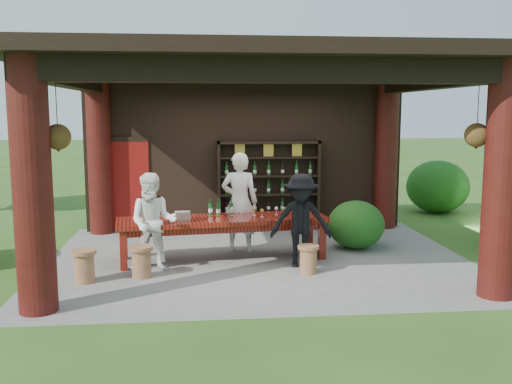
{
  "coord_description": "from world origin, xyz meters",
  "views": [
    {
      "loc": [
        -1.01,
        -9.86,
        2.61
      ],
      "look_at": [
        0.0,
        0.4,
        1.15
      ],
      "focal_mm": 40.0,
      "sensor_mm": 36.0,
      "label": 1
    }
  ],
  "objects": [
    {
      "name": "host",
      "position": [
        -0.28,
        0.65,
        0.93
      ],
      "size": [
        0.74,
        0.55,
        1.86
      ],
      "primitive_type": "imported",
      "rotation": [
        0.0,
        0.0,
        2.97
      ],
      "color": "white",
      "rests_on": "ground"
    },
    {
      "name": "guest_woman",
      "position": [
        -1.79,
        -0.58,
        0.81
      ],
      "size": [
        0.84,
        0.68,
        1.62
      ],
      "primitive_type": "imported",
      "rotation": [
        0.0,
        0.0,
        -0.08
      ],
      "color": "white",
      "rests_on": "ground"
    },
    {
      "name": "ground",
      "position": [
        0.0,
        0.0,
        0.0
      ],
      "size": [
        90.0,
        90.0,
        0.0
      ],
      "primitive_type": "plane",
      "color": "#2D5119",
      "rests_on": "ground"
    },
    {
      "name": "stool_near_left",
      "position": [
        -1.96,
        -0.96,
        0.27
      ],
      "size": [
        0.38,
        0.38,
        0.5
      ],
      "rotation": [
        0.0,
        0.0,
        0.3
      ],
      "color": "brown",
      "rests_on": "ground"
    },
    {
      "name": "wine_shelf",
      "position": [
        0.48,
        2.45,
        0.99
      ],
      "size": [
        2.25,
        0.34,
        1.98
      ],
      "color": "black",
      "rests_on": "ground"
    },
    {
      "name": "tasting_table",
      "position": [
        -0.62,
        0.05,
        0.64
      ],
      "size": [
        3.76,
        1.37,
        0.75
      ],
      "rotation": [
        0.0,
        0.0,
        0.12
      ],
      "color": "#54120C",
      "rests_on": "ground"
    },
    {
      "name": "table_bottles",
      "position": [
        -0.66,
        0.33,
        0.9
      ],
      "size": [
        0.45,
        0.15,
        0.31
      ],
      "color": "#194C1E",
      "rests_on": "tasting_table"
    },
    {
      "name": "table_glasses",
      "position": [
        0.09,
        0.18,
        0.82
      ],
      "size": [
        1.03,
        0.3,
        0.15
      ],
      "color": "silver",
      "rests_on": "tasting_table"
    },
    {
      "name": "stool_far_left",
      "position": [
        -2.8,
        -1.15,
        0.27
      ],
      "size": [
        0.39,
        0.39,
        0.51
      ],
      "rotation": [
        0.0,
        0.0,
        0.17
      ],
      "color": "brown",
      "rests_on": "ground"
    },
    {
      "name": "trees",
      "position": [
        3.61,
        1.62,
        3.37
      ],
      "size": [
        21.56,
        10.94,
        4.8
      ],
      "color": "#3F2819",
      "rests_on": "ground"
    },
    {
      "name": "stool_near_right",
      "position": [
        0.72,
        -0.98,
        0.24
      ],
      "size": [
        0.35,
        0.35,
        0.46
      ],
      "rotation": [
        0.0,
        0.0,
        0.24
      ],
      "color": "brown",
      "rests_on": "ground"
    },
    {
      "name": "pavilion",
      "position": [
        -0.01,
        0.43,
        2.13
      ],
      "size": [
        7.5,
        6.0,
        3.6
      ],
      "color": "slate",
      "rests_on": "ground"
    },
    {
      "name": "guest_man",
      "position": [
        0.66,
        -0.57,
        0.79
      ],
      "size": [
        1.1,
        0.73,
        1.58
      ],
      "primitive_type": "imported",
      "rotation": [
        0.0,
        0.0,
        -0.14
      ],
      "color": "black",
      "rests_on": "ground"
    },
    {
      "name": "shrubs",
      "position": [
        3.03,
        0.73,
        0.55
      ],
      "size": [
        14.25,
        9.16,
        1.36
      ],
      "color": "#194C14",
      "rests_on": "ground"
    },
    {
      "name": "napkin_basket",
      "position": [
        -1.33,
        -0.07,
        0.82
      ],
      "size": [
        0.28,
        0.21,
        0.14
      ],
      "primitive_type": "cube",
      "rotation": [
        0.0,
        0.0,
        0.12
      ],
      "color": "#BF6672",
      "rests_on": "tasting_table"
    }
  ]
}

